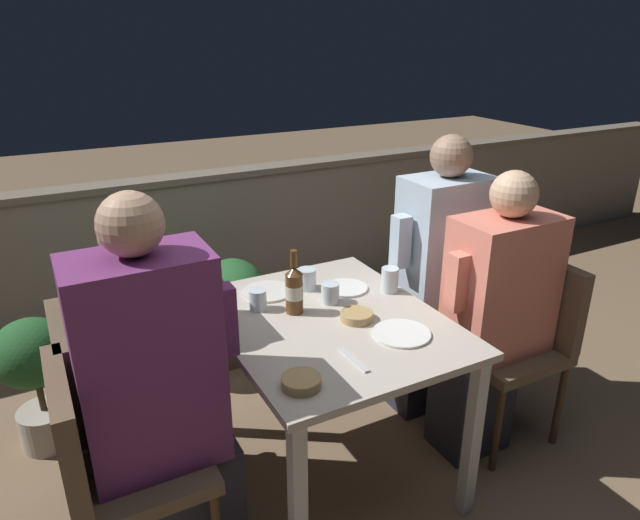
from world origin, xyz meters
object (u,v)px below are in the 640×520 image
person_navy_jumper (153,362)px  chair_left_far (102,394)px  chair_left_near (108,457)px  chair_right_near (522,329)px  chair_right_far (464,298)px  potted_plant (35,371)px  person_coral_top (492,317)px  person_purple_stripe (163,397)px  beer_bottle (294,289)px  person_blue_shirt (436,277)px

person_navy_jumper → chair_left_far: bearing=-180.0°
chair_left_near → chair_left_far: bearing=84.5°
chair_right_near → chair_right_far: size_ratio=1.00×
chair_left_near → potted_plant: size_ratio=1.35×
person_coral_top → chair_right_near: bearing=0.0°
person_purple_stripe → beer_bottle: (0.59, 0.26, 0.14)m
chair_right_far → person_purple_stripe: bearing=-167.2°
chair_right_near → beer_bottle: 1.08m
person_purple_stripe → person_navy_jumper: bearing=83.8°
person_coral_top → potted_plant: size_ratio=2.02×
chair_left_near → chair_left_far: same height
chair_left_near → beer_bottle: (0.78, 0.26, 0.31)m
person_purple_stripe → chair_right_near: person_purple_stripe is taller
person_navy_jumper → potted_plant: (-0.42, 0.54, -0.22)m
person_navy_jumper → chair_right_near: bearing=-13.4°
chair_left_far → chair_right_near: size_ratio=1.00×
person_purple_stripe → chair_right_far: bearing=12.8°
person_blue_shirt → chair_left_far: bearing=180.0°
chair_right_far → beer_bottle: bearing=-174.4°
chair_left_far → person_navy_jumper: person_navy_jumper is taller
beer_bottle → chair_right_far: bearing=5.6°
chair_left_near → chair_right_far: bearing=11.5°
person_purple_stripe → beer_bottle: 0.66m
person_navy_jumper → chair_right_far: person_navy_jumper is taller
person_purple_stripe → potted_plant: 1.02m
chair_left_far → person_coral_top: 1.60m
person_coral_top → person_navy_jumper: bearing=164.7°
chair_left_far → person_blue_shirt: (1.54, -0.00, 0.16)m
chair_right_near → person_blue_shirt: bearing=119.2°
person_purple_stripe → person_blue_shirt: size_ratio=1.01×
person_blue_shirt → potted_plant: bearing=163.0°
person_navy_jumper → beer_bottle: bearing=-9.9°
person_blue_shirt → beer_bottle: bearing=-173.1°
chair_left_far → beer_bottle: bearing=-7.4°
person_blue_shirt → beer_bottle: size_ratio=5.14×
chair_left_near → person_blue_shirt: bearing=12.8°
chair_right_near → chair_right_far: bearing=92.4°
chair_left_near → chair_right_near: bearing=-0.4°
potted_plant → person_navy_jumper: bearing=-52.4°
person_purple_stripe → chair_right_far: 1.63m
person_blue_shirt → person_coral_top: bearing=-88.0°
potted_plant → person_purple_stripe: bearing=-67.3°
chair_left_far → person_blue_shirt: bearing=-0.0°
person_navy_jumper → potted_plant: 0.72m
chair_right_near → person_coral_top: (-0.19, -0.00, 0.11)m
chair_left_far → person_coral_top: (1.56, -0.37, 0.11)m
chair_left_far → potted_plant: size_ratio=1.35×
person_purple_stripe → chair_right_near: bearing=-0.4°
chair_right_far → chair_left_far: bearing=180.0°
beer_bottle → person_coral_top: bearing=-18.8°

